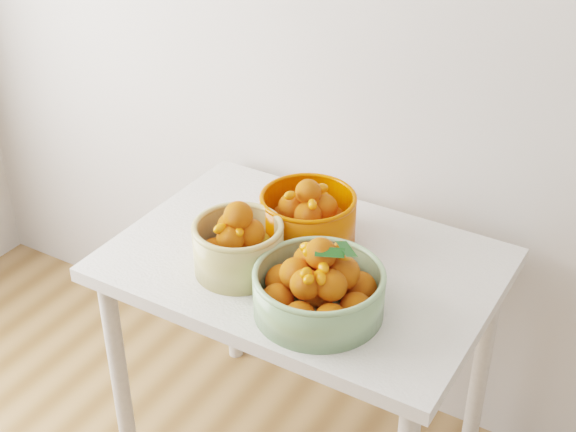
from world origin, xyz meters
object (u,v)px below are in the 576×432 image
Objects in this scene: bowl_green at (319,288)px; bowl_orange at (308,217)px; table at (303,288)px; bowl_cream at (238,245)px.

bowl_green reaches higher than bowl_orange.
table is 0.24m from bowl_cream.
bowl_cream reaches higher than table.
table is 0.19m from bowl_orange.
bowl_green is (0.14, -0.17, 0.17)m from table.
bowl_cream is 0.26m from bowl_green.
bowl_green is 0.31m from bowl_orange.
bowl_orange is (0.09, 0.21, -0.00)m from bowl_cream.
bowl_green is (0.26, -0.05, -0.01)m from bowl_cream.
bowl_cream is 0.77× the size of bowl_orange.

